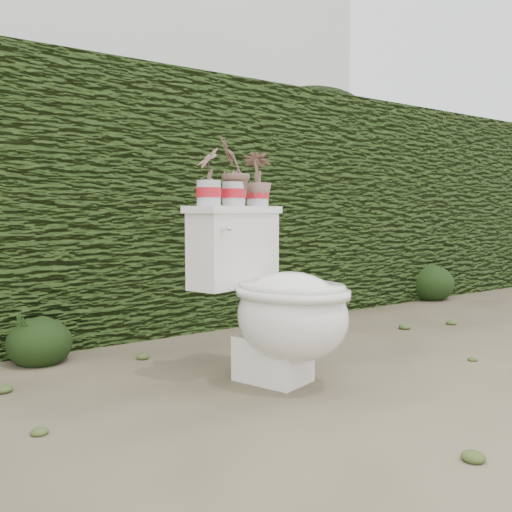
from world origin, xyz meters
TOP-DOWN VIEW (x-y plane):
  - ground at (0.00, 0.00)m, footprint 60.00×60.00m
  - hedge at (0.00, 1.60)m, footprint 8.00×1.00m
  - house_wall at (0.60, 6.00)m, footprint 8.00×3.50m
  - toilet at (-0.11, 0.03)m, footprint 0.63×0.78m
  - potted_plant_left at (-0.35, 0.21)m, footprint 0.10×0.14m
  - potted_plant_center at (-0.18, 0.26)m, footprint 0.21×0.19m
  - potted_plant_right at (-0.01, 0.31)m, footprint 0.19×0.19m
  - liriope_clump_1 at (-0.87, 0.98)m, footprint 0.32×0.32m
  - liriope_clump_2 at (0.75, 1.09)m, footprint 0.32×0.32m
  - liriope_clump_3 at (2.41, 1.11)m, footprint 0.41×0.41m

SIDE VIEW (x-z plane):
  - ground at x=0.00m, z-range 0.00..0.00m
  - liriope_clump_1 at x=-0.87m, z-range 0.00..0.25m
  - liriope_clump_2 at x=0.75m, z-range 0.00..0.26m
  - liriope_clump_3 at x=2.41m, z-range 0.00..0.33m
  - toilet at x=-0.11m, z-range -0.03..0.74m
  - hedge at x=0.00m, z-range 0.00..1.60m
  - potted_plant_left at x=-0.35m, z-range 0.78..1.01m
  - potted_plant_right at x=-0.01m, z-range 0.78..1.02m
  - potted_plant_center at x=-0.18m, z-range 0.78..1.08m
  - house_wall at x=0.60m, z-range 0.00..4.00m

